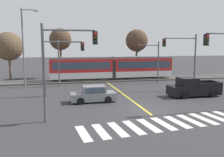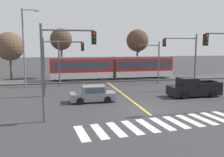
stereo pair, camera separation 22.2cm
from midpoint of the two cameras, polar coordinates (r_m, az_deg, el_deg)
The scene contains 27 objects.
ground_plane at distance 19.81m, azimuth 7.97°, elevation -7.46°, with size 200.00×200.00×0.00m, color #333335.
track_bed at distance 36.06m, azimuth -1.47°, elevation -0.36°, with size 120.00×4.00×0.18m, color #4C4742.
rail_near at distance 35.34m, azimuth -1.26°, elevation -0.29°, with size 120.00×0.08×0.10m, color #939399.
rail_far at distance 36.74m, azimuth -1.69°, elevation 0.01°, with size 120.00×0.08×0.10m, color #939399.
light_rail_tram at distance 36.07m, azimuth 0.36°, elevation 2.78°, with size 18.50×2.64×3.43m.
crosswalk_stripe_0 at distance 14.67m, azimuth -6.88°, elevation -12.95°, with size 0.56×2.80×0.01m, color silver.
crosswalk_stripe_1 at distance 14.92m, azimuth -2.64°, elevation -12.54°, with size 0.56×2.80×0.01m, color silver.
crosswalk_stripe_2 at distance 15.24m, azimuth 1.42°, elevation -12.09°, with size 0.56×2.80×0.01m, color silver.
crosswalk_stripe_3 at distance 15.63m, azimuth 5.29°, elevation -11.60°, with size 0.56×2.80×0.01m, color silver.
crosswalk_stripe_4 at distance 16.09m, azimuth 8.93°, elevation -11.09°, with size 0.56×2.80×0.01m, color silver.
crosswalk_stripe_5 at distance 16.61m, azimuth 12.35°, elevation -10.57°, with size 0.56×2.80×0.01m, color silver.
crosswalk_stripe_6 at distance 17.18m, azimuth 15.55°, elevation -10.05°, with size 0.56×2.80×0.01m, color silver.
crosswalk_stripe_7 at distance 17.81m, azimuth 18.51°, elevation -9.54°, with size 0.56×2.80×0.01m, color silver.
crosswalk_stripe_8 at distance 18.48m, azimuth 21.26°, elevation -9.04°, with size 0.56×2.80×0.01m, color silver.
crosswalk_stripe_9 at distance 19.18m, azimuth 23.81°, elevation -8.56°, with size 0.56×2.80×0.01m, color silver.
lane_centre_line at distance 26.09m, azimuth 2.83°, elevation -3.69°, with size 0.20×16.77×0.01m, color gold.
sedan_crossing at distance 22.31m, azimuth -4.35°, elevation -3.84°, with size 4.23×1.98×1.52m.
pickup_truck at distance 26.02m, azimuth 19.13°, elevation -2.26°, with size 5.42×2.27×1.98m.
traffic_light_mid_left at distance 25.27m, azimuth -12.61°, elevation 5.01°, with size 4.25×0.38×6.05m.
traffic_light_far_left at distance 31.31m, azimuth -10.48°, elevation 5.48°, with size 3.25×0.38×6.02m.
traffic_light_far_right at distance 33.18m, azimuth 9.66°, elevation 5.26°, with size 3.25×0.38×5.83m.
traffic_light_near_left at distance 16.44m, azimuth -11.99°, elevation 4.84°, with size 3.75×0.38×6.67m.
traffic_light_mid_right at distance 29.01m, azimuth 17.37°, elevation 5.75°, with size 4.25×0.38×6.58m.
street_lamp_west at distance 31.91m, azimuth -20.03°, elevation 7.89°, with size 2.10×0.28×9.85m.
bare_tree_far_west at distance 39.89m, azimuth -23.26°, elevation 7.10°, with size 4.38×4.38×7.36m.
bare_tree_west at distance 39.66m, azimuth -11.98°, elevation 9.16°, with size 3.52×3.52×8.07m.
bare_tree_east at distance 42.03m, azimuth 6.30°, elevation 9.03°, with size 3.86×3.86×8.11m.
Camera 2 is at (-6.58, -17.94, 5.18)m, focal length 38.00 mm.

